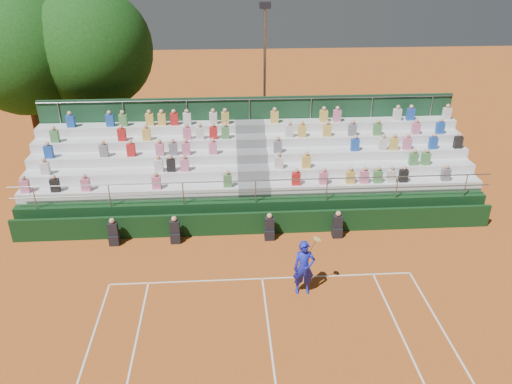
{
  "coord_description": "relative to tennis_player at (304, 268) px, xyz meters",
  "views": [
    {
      "loc": [
        -1.19,
        -14.83,
        10.9
      ],
      "look_at": [
        0.0,
        3.5,
        1.8
      ],
      "focal_mm": 35.0,
      "sensor_mm": 36.0,
      "label": 1
    }
  ],
  "objects": [
    {
      "name": "ground",
      "position": [
        -1.36,
        0.86,
        -1.02
      ],
      "size": [
        90.0,
        90.0,
        0.0
      ],
      "primitive_type": "plane",
      "color": "#B7571E",
      "rests_on": "ground"
    },
    {
      "name": "tree_east",
      "position": [
        -9.38,
        13.36,
        4.97
      ],
      "size": [
        6.28,
        6.28,
        9.14
      ],
      "color": "#352013",
      "rests_on": "ground"
    },
    {
      "name": "floodlight_mast",
      "position": [
        -0.26,
        13.78,
        3.79
      ],
      "size": [
        0.6,
        0.25,
        8.26
      ],
      "color": "gray",
      "rests_on": "ground"
    },
    {
      "name": "line_officials",
      "position": [
        -2.69,
        3.61,
        -0.54
      ],
      "size": [
        9.53,
        0.4,
        1.19
      ],
      "color": "black",
      "rests_on": "ground"
    },
    {
      "name": "tree_west",
      "position": [
        -12.84,
        12.94,
        4.76
      ],
      "size": [
        6.12,
        6.12,
        8.86
      ],
      "color": "#352013",
      "rests_on": "ground"
    },
    {
      "name": "tennis_player",
      "position": [
        0.0,
        0.0,
        0.0
      ],
      "size": [
        0.9,
        0.49,
        2.22
      ],
      "color": "#1820B6",
      "rests_on": "ground"
    },
    {
      "name": "grandstand",
      "position": [
        -1.35,
        7.3,
        0.06
      ],
      "size": [
        20.0,
        5.2,
        4.4
      ],
      "color": "black",
      "rests_on": "ground"
    },
    {
      "name": "courtside_wall",
      "position": [
        -1.36,
        4.06,
        -0.52
      ],
      "size": [
        20.0,
        0.15,
        1.0
      ],
      "primitive_type": "cube",
      "color": "black",
      "rests_on": "ground"
    }
  ]
}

